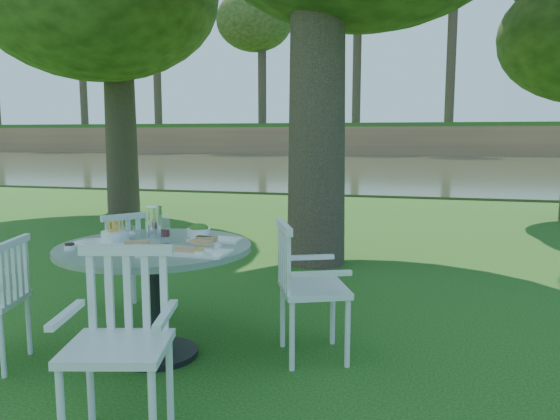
{
  "coord_description": "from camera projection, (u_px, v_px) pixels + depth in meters",
  "views": [
    {
      "loc": [
        1.28,
        -4.69,
        1.54
      ],
      "look_at": [
        0.0,
        0.2,
        0.85
      ],
      "focal_mm": 35.0,
      "sensor_mm": 36.0,
      "label": 1
    }
  ],
  "objects": [
    {
      "name": "ground",
      "position": [
        274.0,
        304.0,
        5.02
      ],
      "size": [
        140.0,
        140.0,
        0.0
      ],
      "primitive_type": "plane",
      "color": "#14410D",
      "rests_on": "ground"
    },
    {
      "name": "table",
      "position": [
        155.0,
        268.0,
        3.76
      ],
      "size": [
        1.32,
        1.32,
        0.8
      ],
      "color": "black",
      "rests_on": "ground"
    },
    {
      "name": "chair_ne",
      "position": [
        300.0,
        280.0,
        3.75
      ],
      "size": [
        0.6,
        0.62,
        0.95
      ],
      "rotation": [
        0.0,
        0.0,
        -4.31
      ],
      "color": "white",
      "rests_on": "ground"
    },
    {
      "name": "chair_nw",
      "position": [
        124.0,
        255.0,
        4.66
      ],
      "size": [
        0.61,
        0.61,
        0.89
      ],
      "rotation": [
        0.0,
        0.0,
        -2.2
      ],
      "color": "white",
      "rests_on": "ground"
    },
    {
      "name": "chair_sw",
      "position": [
        0.0,
        292.0,
        3.62
      ],
      "size": [
        0.51,
        0.53,
        0.86
      ],
      "rotation": [
        0.0,
        0.0,
        -1.3
      ],
      "color": "white",
      "rests_on": "ground"
    },
    {
      "name": "chair_se",
      "position": [
        122.0,
        328.0,
        2.78
      ],
      "size": [
        0.59,
        0.57,
        0.97
      ],
      "rotation": [
        0.0,
        0.0,
        0.25
      ],
      "color": "white",
      "rests_on": "ground"
    },
    {
      "name": "tableware",
      "position": [
        153.0,
        236.0,
        3.83
      ],
      "size": [
        1.17,
        0.87,
        0.23
      ],
      "color": "white",
      "rests_on": "table"
    },
    {
      "name": "river",
      "position": [
        397.0,
        167.0,
        27.06
      ],
      "size": [
        100.0,
        28.0,
        0.12
      ],
      "primitive_type": "cube",
      "color": "#313721",
      "rests_on": "ground"
    },
    {
      "name": "far_bank",
      "position": [
        414.0,
        63.0,
        43.37
      ],
      "size": [
        100.0,
        18.0,
        15.2
      ],
      "color": "#896040",
      "rests_on": "ground"
    }
  ]
}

